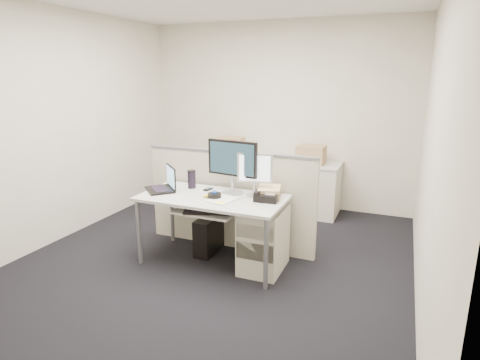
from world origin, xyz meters
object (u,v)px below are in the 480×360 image
at_px(desk, 212,202).
at_px(monitor_main, 232,167).
at_px(desk_phone, 267,197).
at_px(laptop, 159,179).

height_order(desk, monitor_main, monitor_main).
bearing_deg(desk, desk_phone, 8.08).
bearing_deg(desk_phone, monitor_main, 162.09).
relative_size(monitor_main, laptop, 1.62).
xyz_separation_m(monitor_main, laptop, (-0.77, -0.20, -0.15)).
bearing_deg(desk, laptop, -178.15).
relative_size(desk, monitor_main, 2.65).
relative_size(desk, desk_phone, 6.48).
bearing_deg(desk, monitor_main, 50.19).
xyz_separation_m(desk, desk_phone, (0.56, 0.08, 0.10)).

